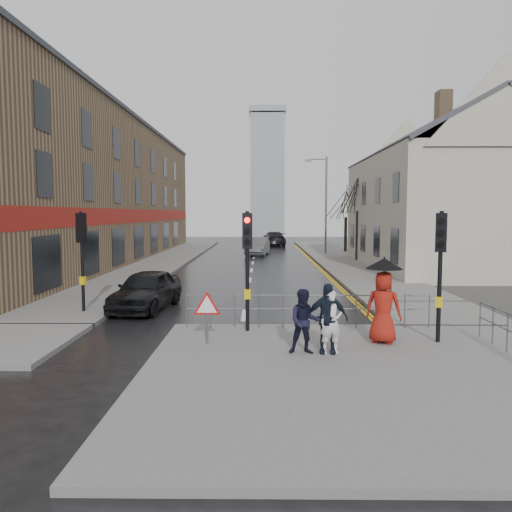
{
  "coord_description": "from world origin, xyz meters",
  "views": [
    {
      "loc": [
        0.59,
        -13.81,
        3.48
      ],
      "look_at": [
        0.4,
        4.26,
        1.93
      ],
      "focal_mm": 35.0,
      "sensor_mm": 36.0,
      "label": 1
    }
  ],
  "objects_px": {
    "pedestrian_with_umbrella": "(384,298)",
    "pedestrian_d": "(327,318)",
    "car_parked": "(146,290)",
    "pedestrian_a": "(331,322)",
    "car_mid": "(258,246)",
    "pedestrian_b": "(305,322)"
  },
  "relations": [
    {
      "from": "pedestrian_b",
      "to": "pedestrian_d",
      "type": "bearing_deg",
      "value": 7.11
    },
    {
      "from": "pedestrian_d",
      "to": "car_parked",
      "type": "relative_size",
      "value": 0.4
    },
    {
      "from": "pedestrian_a",
      "to": "pedestrian_b",
      "type": "xyz_separation_m",
      "value": [
        -0.64,
        -0.03,
        0.01
      ]
    },
    {
      "from": "pedestrian_a",
      "to": "pedestrian_d",
      "type": "distance_m",
      "value": 0.13
    },
    {
      "from": "car_parked",
      "to": "car_mid",
      "type": "bearing_deg",
      "value": 88.39
    },
    {
      "from": "pedestrian_a",
      "to": "pedestrian_b",
      "type": "bearing_deg",
      "value": 174.27
    },
    {
      "from": "pedestrian_b",
      "to": "car_parked",
      "type": "relative_size",
      "value": 0.37
    },
    {
      "from": "pedestrian_with_umbrella",
      "to": "car_parked",
      "type": "xyz_separation_m",
      "value": [
        -7.3,
        5.12,
        -0.59
      ]
    },
    {
      "from": "pedestrian_a",
      "to": "pedestrian_with_umbrella",
      "type": "height_order",
      "value": "pedestrian_with_umbrella"
    },
    {
      "from": "pedestrian_a",
      "to": "car_mid",
      "type": "height_order",
      "value": "pedestrian_a"
    },
    {
      "from": "pedestrian_d",
      "to": "pedestrian_b",
      "type": "bearing_deg",
      "value": -169.24
    },
    {
      "from": "car_mid",
      "to": "car_parked",
      "type": "bearing_deg",
      "value": -92.05
    },
    {
      "from": "pedestrian_b",
      "to": "pedestrian_with_umbrella",
      "type": "xyz_separation_m",
      "value": [
        2.11,
        1.01,
        0.39
      ]
    },
    {
      "from": "pedestrian_a",
      "to": "car_mid",
      "type": "distance_m",
      "value": 29.67
    },
    {
      "from": "pedestrian_with_umbrella",
      "to": "car_parked",
      "type": "bearing_deg",
      "value": 144.97
    },
    {
      "from": "pedestrian_b",
      "to": "pedestrian_d",
      "type": "relative_size",
      "value": 0.92
    },
    {
      "from": "pedestrian_a",
      "to": "car_parked",
      "type": "bearing_deg",
      "value": 125.66
    },
    {
      "from": "pedestrian_a",
      "to": "car_parked",
      "type": "distance_m",
      "value": 8.44
    },
    {
      "from": "pedestrian_d",
      "to": "car_parked",
      "type": "distance_m",
      "value": 8.35
    },
    {
      "from": "pedestrian_b",
      "to": "car_parked",
      "type": "distance_m",
      "value": 8.03
    },
    {
      "from": "pedestrian_with_umbrella",
      "to": "pedestrian_d",
      "type": "height_order",
      "value": "pedestrian_with_umbrella"
    },
    {
      "from": "pedestrian_d",
      "to": "car_mid",
      "type": "relative_size",
      "value": 0.38
    }
  ]
}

